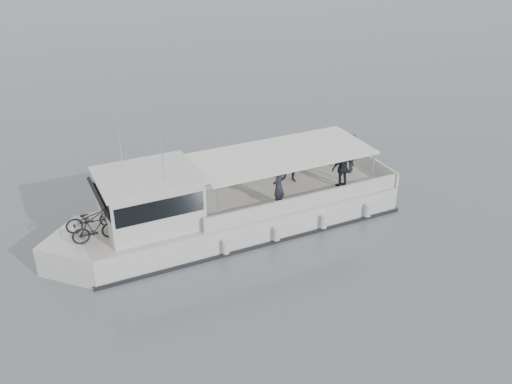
{
  "coord_description": "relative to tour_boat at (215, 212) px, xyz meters",
  "views": [
    {
      "loc": [
        2.77,
        -18.27,
        12.37
      ],
      "look_at": [
        3.79,
        2.18,
        1.6
      ],
      "focal_mm": 40.0,
      "sensor_mm": 36.0,
      "label": 1
    }
  ],
  "objects": [
    {
      "name": "ground",
      "position": [
        -2.1,
        -1.68,
        -1.02
      ],
      "size": [
        1400.0,
        1400.0,
        0.0
      ],
      "primitive_type": "plane",
      "color": "#525C61",
      "rests_on": "ground"
    },
    {
      "name": "tour_boat",
      "position": [
        0.0,
        0.0,
        0.0
      ],
      "size": [
        14.36,
        8.39,
        6.21
      ],
      "rotation": [
        0.0,
        0.0,
        0.4
      ],
      "color": "silver",
      "rests_on": "ground"
    }
  ]
}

